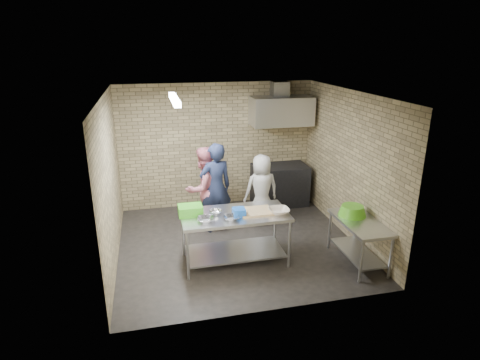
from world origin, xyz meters
name	(u,v)px	position (x,y,z in m)	size (l,w,h in m)	color
floor	(237,243)	(0.00, 0.00, 0.00)	(4.20, 4.20, 0.00)	black
ceiling	(237,94)	(0.00, 0.00, 2.70)	(4.20, 4.20, 0.00)	black
back_wall	(217,146)	(0.00, 2.00, 1.35)	(4.20, 0.06, 2.70)	tan
front_wall	(271,221)	(0.00, -2.00, 1.35)	(4.20, 0.06, 2.70)	tan
left_wall	(110,182)	(-2.10, 0.00, 1.35)	(0.06, 4.00, 2.70)	tan
right_wall	(349,165)	(2.10, 0.00, 1.35)	(0.06, 4.00, 2.70)	tan
prep_table	(235,238)	(-0.17, -0.60, 0.43)	(1.73, 0.87, 0.87)	silver
side_counter	(358,242)	(1.80, -1.10, 0.38)	(0.60, 1.20, 0.75)	silver
stove	(280,185)	(1.35, 1.65, 0.45)	(1.20, 0.70, 0.90)	black
range_hood	(281,111)	(1.35, 1.70, 2.10)	(1.30, 0.60, 0.60)	silver
hood_duct	(280,89)	(1.35, 1.85, 2.55)	(0.35, 0.30, 0.30)	#A5A8AD
wall_shelf	(291,117)	(1.65, 1.89, 1.92)	(0.80, 0.20, 0.04)	#3F2B19
fluorescent_fixture	(175,99)	(-1.00, 0.00, 2.64)	(0.10, 1.25, 0.08)	white
green_crate	(190,210)	(-0.87, -0.48, 0.94)	(0.39, 0.29, 0.15)	green
blue_tub	(239,212)	(-0.12, -0.70, 0.93)	(0.19, 0.19, 0.13)	blue
cutting_board	(256,211)	(0.18, -0.62, 0.88)	(0.53, 0.40, 0.03)	tan
mixing_bowl_a	(206,220)	(-0.67, -0.80, 0.90)	(0.27, 0.27, 0.07)	#B2B3B9
mixing_bowl_b	(216,212)	(-0.47, -0.55, 0.90)	(0.21, 0.21, 0.06)	silver
mixing_bowl_c	(231,218)	(-0.27, -0.82, 0.90)	(0.25, 0.25, 0.06)	#ADB0B4
ceramic_bowl	(279,211)	(0.53, -0.75, 0.91)	(0.33, 0.33, 0.08)	beige
green_basin	(352,210)	(1.78, -0.85, 0.83)	(0.46, 0.46, 0.17)	#59C626
bottle_red	(281,113)	(1.40, 1.89, 2.03)	(0.07, 0.07, 0.18)	#B22619
bottle_green	(298,113)	(1.80, 1.89, 2.02)	(0.06, 0.06, 0.15)	green
man_navy	(216,188)	(-0.27, 0.64, 0.87)	(0.64, 0.42, 1.74)	black
woman_pink	(204,189)	(-0.48, 0.80, 0.82)	(0.80, 0.62, 1.64)	#D16E7E
woman_white	(261,189)	(0.67, 0.78, 0.71)	(0.70, 0.45, 1.42)	silver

